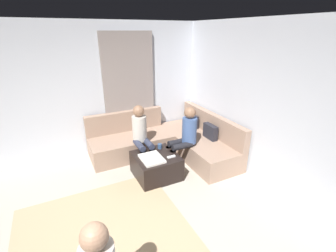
% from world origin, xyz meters
% --- Properties ---
extents(wall_back, '(6.00, 0.12, 2.70)m').
position_xyz_m(wall_back, '(0.00, 2.94, 1.35)').
color(wall_back, silver).
rests_on(wall_back, ground_plane).
extents(wall_left, '(0.12, 6.00, 2.70)m').
position_xyz_m(wall_left, '(-2.94, 0.00, 1.35)').
color(wall_left, silver).
rests_on(wall_left, ground_plane).
extents(curtain_panel, '(0.06, 1.10, 2.50)m').
position_xyz_m(curtain_panel, '(-2.84, 1.30, 1.25)').
color(curtain_panel, gray).
rests_on(curtain_panel, ground_plane).
extents(area_rug, '(2.60, 2.20, 0.01)m').
position_xyz_m(area_rug, '(-0.20, 0.10, 0.01)').
color(area_rug, tan).
rests_on(area_rug, ground_plane).
extents(sectional_couch, '(2.10, 2.55, 0.87)m').
position_xyz_m(sectional_couch, '(-2.08, 1.88, 0.28)').
color(sectional_couch, '#9E7F6B').
rests_on(sectional_couch, ground_plane).
extents(ottoman, '(0.76, 0.76, 0.42)m').
position_xyz_m(ottoman, '(-1.41, 1.28, 0.21)').
color(ottoman, black).
rests_on(ottoman, ground_plane).
extents(folded_blanket, '(0.44, 0.36, 0.04)m').
position_xyz_m(folded_blanket, '(-1.31, 1.16, 0.44)').
color(folded_blanket, white).
rests_on(folded_blanket, ottoman).
extents(coffee_mug, '(0.08, 0.08, 0.10)m').
position_xyz_m(coffee_mug, '(-1.63, 1.46, 0.47)').
color(coffee_mug, '#334C72').
rests_on(coffee_mug, ottoman).
extents(game_remote, '(0.05, 0.15, 0.02)m').
position_xyz_m(game_remote, '(-1.23, 1.50, 0.43)').
color(game_remote, white).
rests_on(game_remote, ottoman).
extents(person_on_couch_back, '(0.30, 0.60, 1.20)m').
position_xyz_m(person_on_couch_back, '(-1.52, 1.93, 0.66)').
color(person_on_couch_back, black).
rests_on(person_on_couch_back, ground_plane).
extents(person_on_couch_side, '(0.60, 0.30, 1.20)m').
position_xyz_m(person_on_couch_side, '(-1.93, 1.21, 0.66)').
color(person_on_couch_side, '#2D3347').
rests_on(person_on_couch_side, ground_plane).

